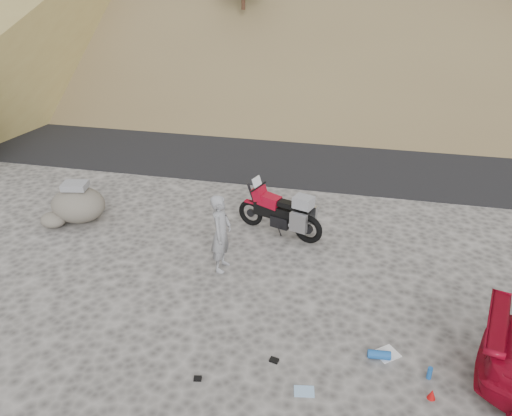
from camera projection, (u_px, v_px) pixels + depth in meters
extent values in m
plane|color=#474442|center=(270.00, 302.00, 10.03)|extent=(140.00, 140.00, 0.00)
cube|color=black|center=(319.00, 150.00, 17.86)|extent=(120.00, 7.00, 0.05)
torus|color=black|center=(251.00, 213.00, 12.76)|extent=(0.70, 0.34, 0.70)
cylinder|color=black|center=(251.00, 213.00, 12.76)|extent=(0.22, 0.13, 0.21)
torus|color=black|center=(308.00, 229.00, 12.00)|extent=(0.75, 0.38, 0.74)
cylinder|color=black|center=(308.00, 229.00, 12.00)|extent=(0.25, 0.15, 0.23)
cylinder|color=black|center=(253.00, 200.00, 12.54)|extent=(0.39, 0.19, 0.85)
cylinder|color=black|center=(259.00, 187.00, 12.29)|extent=(0.25, 0.63, 0.05)
cube|color=black|center=(278.00, 212.00, 12.28)|extent=(1.28, 0.65, 0.32)
cube|color=black|center=(281.00, 221.00, 12.33)|extent=(0.55, 0.45, 0.30)
cube|color=maroon|center=(269.00, 200.00, 12.28)|extent=(0.63, 0.48, 0.33)
cube|color=maroon|center=(260.00, 193.00, 12.35)|extent=(0.42, 0.44, 0.37)
cube|color=silver|center=(257.00, 182.00, 12.26)|extent=(0.22, 0.34, 0.27)
cube|color=black|center=(288.00, 204.00, 12.03)|extent=(0.62, 0.41, 0.13)
cube|color=black|center=(302.00, 210.00, 11.86)|extent=(0.41, 0.30, 0.11)
cube|color=#B3B3B8|center=(298.00, 223.00, 11.73)|extent=(0.44, 0.26, 0.47)
cube|color=#B3B3B8|center=(309.00, 214.00, 12.15)|extent=(0.44, 0.26, 0.47)
cube|color=gray|center=(304.00, 202.00, 11.76)|extent=(0.53, 0.48, 0.27)
cube|color=maroon|center=(251.00, 202.00, 12.61)|extent=(0.34, 0.22, 0.04)
cylinder|color=black|center=(279.00, 231.00, 12.24)|extent=(0.09, 0.22, 0.38)
cylinder|color=#B3B3B8|center=(298.00, 227.00, 11.95)|extent=(0.49, 0.24, 0.14)
imported|color=gray|center=(222.00, 268.00, 11.13)|extent=(0.46, 0.67, 1.79)
ellipsoid|color=#58524B|center=(78.00, 205.00, 12.94)|extent=(1.43, 1.23, 0.91)
cube|color=gray|center=(75.00, 186.00, 12.69)|extent=(0.73, 0.61, 0.18)
ellipsoid|color=#58524B|center=(54.00, 220.00, 12.75)|extent=(0.78, 0.74, 0.39)
cube|color=white|center=(387.00, 354.00, 8.72)|extent=(0.52, 0.51, 0.01)
cylinder|color=#1A53A1|center=(379.00, 355.00, 8.59)|extent=(0.40, 0.19, 0.16)
cylinder|color=#1A53A1|center=(430.00, 373.00, 8.17)|extent=(0.09, 0.09, 0.22)
cone|color=#B40C0C|center=(432.00, 394.00, 7.81)|extent=(0.14, 0.14, 0.18)
cube|color=black|center=(274.00, 360.00, 8.55)|extent=(0.17, 0.14, 0.04)
cube|color=black|center=(198.00, 379.00, 8.18)|extent=(0.15, 0.12, 0.04)
cube|color=#8DB5DB|center=(304.00, 391.00, 7.96)|extent=(0.36, 0.29, 0.01)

